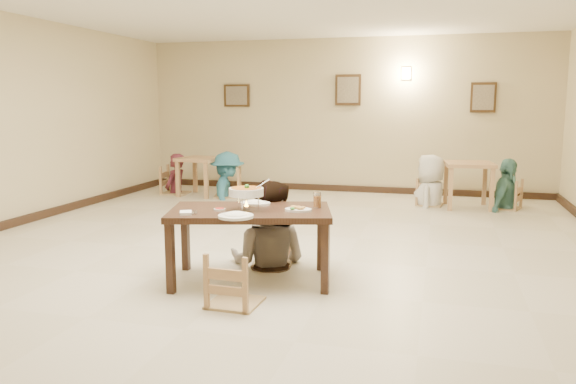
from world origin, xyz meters
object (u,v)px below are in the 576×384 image
(bg_table_left, at_px, (200,165))
(bg_diner_b, at_px, (227,152))
(main_table, at_px, (250,217))
(bg_diner_a, at_px, (175,154))
(chair_far, at_px, (273,223))
(chair_near, at_px, (234,254))
(bg_diner_d, at_px, (508,158))
(curry_warmer, at_px, (246,192))
(bg_table_right, at_px, (469,171))
(bg_chair_rr, at_px, (507,181))
(bg_chair_ll, at_px, (175,168))
(drink_glass, at_px, (317,200))
(bg_diner_c, at_px, (431,155))
(bg_chair_rl, at_px, (430,180))
(main_diner, at_px, (268,180))
(bg_chair_lr, at_px, (227,170))

(bg_table_left, relative_size, bg_diner_b, 0.48)
(main_table, height_order, bg_diner_a, bg_diner_a)
(chair_far, relative_size, bg_table_left, 1.11)
(chair_near, xyz_separation_m, bg_diner_d, (2.79, 5.43, 0.39))
(curry_warmer, height_order, bg_diner_d, bg_diner_d)
(bg_table_right, bearing_deg, bg_chair_rr, 6.27)
(chair_near, xyz_separation_m, bg_chair_ll, (-3.25, 5.41, 0.06))
(bg_diner_b, xyz_separation_m, bg_diner_d, (4.93, 0.10, -0.01))
(curry_warmer, distance_m, drink_glass, 0.71)
(bg_chair_ll, distance_m, bg_diner_c, 4.82)
(bg_chair_rr, xyz_separation_m, bg_diner_d, (0.00, 0.00, 0.38))
(bg_table_left, height_order, bg_diner_b, bg_diner_b)
(bg_table_right, xyz_separation_m, bg_diner_d, (0.62, 0.07, 0.21))
(chair_near, xyz_separation_m, curry_warmer, (-0.10, 0.60, 0.45))
(bg_chair_rl, bearing_deg, bg_table_left, 100.49)
(main_table, xyz_separation_m, bg_table_left, (-2.62, 4.69, -0.05))
(bg_table_left, relative_size, bg_chair_ll, 0.79)
(curry_warmer, relative_size, bg_diner_d, 0.22)
(drink_glass, distance_m, bg_diner_b, 5.16)
(main_diner, distance_m, drink_glass, 0.72)
(main_table, bearing_deg, bg_chair_rr, 44.19)
(bg_diner_a, bearing_deg, bg_table_right, 92.11)
(bg_table_left, bearing_deg, bg_chair_lr, -2.02)
(bg_table_left, xyz_separation_m, bg_diner_c, (4.25, 0.08, 0.29))
(chair_far, bearing_deg, bg_diner_c, 57.63)
(main_diner, distance_m, bg_chair_rr, 5.08)
(bg_chair_ll, height_order, bg_diner_c, bg_diner_c)
(bg_chair_ll, xyz_separation_m, bg_chair_lr, (1.11, -0.08, 0.00))
(chair_far, bearing_deg, main_diner, -120.54)
(bg_chair_ll, bearing_deg, chair_far, -147.97)
(bg_chair_ll, relative_size, bg_chair_rl, 1.16)
(main_diner, bearing_deg, bg_table_left, -57.31)
(bg_diner_c, relative_size, bg_diner_d, 1.04)
(bg_chair_ll, height_order, bg_chair_rr, bg_chair_ll)
(chair_near, distance_m, bg_chair_ll, 6.32)
(bg_table_right, bearing_deg, bg_diner_d, 6.27)
(bg_diner_b, relative_size, bg_diner_d, 1.01)
(main_table, height_order, bg_chair_lr, bg_chair_lr)
(main_diner, height_order, curry_warmer, main_diner)
(bg_table_right, xyz_separation_m, bg_diner_a, (-5.43, 0.05, 0.15))
(chair_far, xyz_separation_m, bg_table_right, (2.23, 4.02, 0.18))
(curry_warmer, bearing_deg, bg_diner_c, 71.14)
(main_table, distance_m, bg_diner_d, 5.57)
(main_table, bearing_deg, bg_diner_c, 56.31)
(bg_chair_ll, distance_m, bg_chair_lr, 1.12)
(bg_diner_a, height_order, bg_diner_c, bg_diner_c)
(bg_table_left, height_order, bg_diner_d, bg_diner_d)
(bg_chair_lr, bearing_deg, bg_table_left, -107.34)
(chair_far, height_order, bg_diner_a, bg_diner_a)
(bg_chair_rl, relative_size, bg_diner_d, 0.53)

